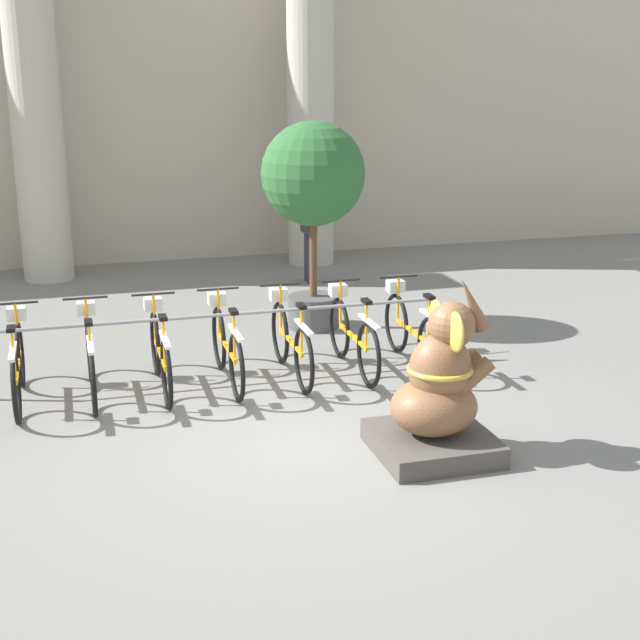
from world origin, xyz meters
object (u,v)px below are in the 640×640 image
object	(u,v)px
bicycle_1	(90,358)
bicycle_2	(160,353)
bicycle_4	(291,341)
bicycle_5	(352,335)
bicycle_6	(412,330)
bicycle_3	(227,346)
potted_tree	(313,185)
elephant_statue	(438,395)
person_pedestrian	(309,221)
bicycle_0	(18,365)

from	to	relation	value
bicycle_1	bicycle_2	xyz separation A→B (m)	(0.73, -0.02, 0.00)
bicycle_4	bicycle_5	distance (m)	0.73
bicycle_1	bicycle_6	bearing A→B (deg)	0.20
bicycle_3	bicycle_6	distance (m)	2.20
bicycle_5	bicycle_2	bearing A→B (deg)	-179.01
bicycle_4	potted_tree	bearing A→B (deg)	66.96
bicycle_1	bicycle_6	size ratio (longest dim) A/B	1.00
bicycle_4	elephant_statue	bearing A→B (deg)	-72.41
bicycle_1	elephant_statue	world-z (taller)	elephant_statue
bicycle_4	bicycle_5	xyz separation A→B (m)	(0.73, -0.00, 0.00)
bicycle_6	potted_tree	size ratio (longest dim) A/B	0.66
bicycle_3	potted_tree	world-z (taller)	potted_tree
bicycle_1	potted_tree	bearing A→B (deg)	31.70
bicycle_2	bicycle_5	world-z (taller)	same
bicycle_5	person_pedestrian	size ratio (longest dim) A/B	1.08
person_pedestrian	potted_tree	world-z (taller)	potted_tree
bicycle_1	bicycle_3	size ratio (longest dim) A/B	1.00
person_pedestrian	potted_tree	bearing A→B (deg)	-103.93
bicycle_0	bicycle_1	xyz separation A→B (m)	(0.73, 0.02, 0.00)
bicycle_0	elephant_statue	size ratio (longest dim) A/B	1.10
bicycle_3	bicycle_6	world-z (taller)	same
bicycle_1	bicycle_2	bearing A→B (deg)	-1.89
bicycle_1	bicycle_4	size ratio (longest dim) A/B	1.00
bicycle_1	bicycle_5	size ratio (longest dim) A/B	1.00
bicycle_2	bicycle_3	xyz separation A→B (m)	(0.73, 0.03, 0.00)
elephant_statue	person_pedestrian	xyz separation A→B (m)	(0.64, 6.75, 0.45)
bicycle_1	bicycle_6	world-z (taller)	same
bicycle_2	potted_tree	xyz separation A→B (m)	(2.24, 1.86, 1.50)
bicycle_4	potted_tree	size ratio (longest dim) A/B	0.66
bicycle_0	bicycle_3	xyz separation A→B (m)	(2.20, 0.02, 0.00)
bicycle_1	potted_tree	xyz separation A→B (m)	(2.98, 1.84, 1.50)
bicycle_2	bicycle_4	xyz separation A→B (m)	(1.47, 0.04, 0.00)
bicycle_4	person_pedestrian	size ratio (longest dim) A/B	1.08
bicycle_0	person_pedestrian	size ratio (longest dim) A/B	1.08
bicycle_5	elephant_statue	distance (m)	2.40
bicycle_3	bicycle_4	distance (m)	0.73
person_pedestrian	elephant_statue	bearing A→B (deg)	-95.42
bicycle_3	bicycle_6	xyz separation A→B (m)	(2.20, 0.01, 0.00)
potted_tree	bicycle_3	bearing A→B (deg)	-129.42
bicycle_4	person_pedestrian	world-z (taller)	person_pedestrian
bicycle_4	elephant_statue	size ratio (longest dim) A/B	1.10
bicycle_0	potted_tree	world-z (taller)	potted_tree
bicycle_2	person_pedestrian	xyz separation A→B (m)	(2.87, 4.39, 0.59)
bicycle_1	bicycle_4	xyz separation A→B (m)	(2.20, 0.02, 0.00)
bicycle_3	potted_tree	size ratio (longest dim) A/B	0.66
bicycle_4	bicycle_0	bearing A→B (deg)	-179.35
bicycle_0	person_pedestrian	bearing A→B (deg)	45.29
bicycle_3	bicycle_1	bearing A→B (deg)	-179.90
person_pedestrian	bicycle_6	bearing A→B (deg)	-89.13
bicycle_5	bicycle_1	bearing A→B (deg)	-179.73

